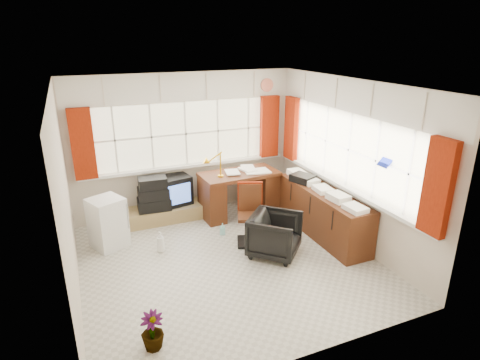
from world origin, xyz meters
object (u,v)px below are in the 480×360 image
Objects in this scene: desk at (239,191)px; crt_tv at (173,190)px; desk_lamp at (220,159)px; task_chair at (250,211)px; tv_bench at (163,214)px; credenza at (323,211)px; radiator at (251,209)px; office_chair at (275,235)px; mini_fridge at (108,223)px.

crt_tv is at bearing 161.78° from desk.
desk_lamp reaches higher than task_chair.
desk is 1.48× the size of task_chair.
credenza is at bearing -33.71° from tv_bench.
task_chair is 0.73m from radiator.
desk_lamp is 0.64× the size of office_chair.
crt_tv is at bearing 72.78° from office_chair.
credenza is at bearing -12.72° from task_chair.
task_chair reaches higher than tv_bench.
desk_lamp is 1.02m from radiator.
desk reaches higher than mini_fridge.
office_chair is 1.17m from radiator.
office_chair is at bearing -96.72° from radiator.
credenza reaches higher than crt_tv.
credenza is 3.06× the size of crt_tv.
radiator is 1.25m from credenza.
desk_lamp is 0.47× the size of task_chair.
tv_bench is 1.15m from mini_fridge.
desk is 0.76m from desk_lamp.
mini_fridge is (-1.18, -0.68, -0.11)m from crt_tv.
credenza is at bearing -53.24° from desk.
desk is 2.41× the size of radiator.
desk is at bearing 9.65° from desk_lamp.
desk reaches higher than crt_tv.
crt_tv is at bearing 147.70° from radiator.
crt_tv is at bearing 123.25° from task_chair.
tv_bench is (-1.40, 0.65, -0.11)m from radiator.
desk is 2.15× the size of crt_tv.
credenza is 3.37m from mini_fridge.
radiator is at bearing -1.60° from mini_fridge.
desk_lamp reaches higher than desk.
credenza reaches higher than office_chair.
desk_lamp is 1.69m from office_chair.
radiator is 1.42m from crt_tv.
radiator is 1.55m from tv_bench.
office_chair is 2.21m from tv_bench.
crt_tv is at bearing 24.60° from tv_bench.
task_chair is at bearing -18.09° from mini_fridge.
radiator is at bearing 135.08° from credenza.
desk reaches higher than radiator.
desk is at bearing 76.71° from task_chair.
radiator is at bearing 37.26° from office_chair.
radiator reaches higher than tv_bench.
credenza is (1.01, 0.28, 0.08)m from office_chair.
crt_tv is (-0.89, 1.36, 0.00)m from task_chair.
mini_fridge is (-2.07, 0.68, -0.11)m from task_chair.
task_chair is 2.18m from mini_fridge.
crt_tv is at bearing 29.96° from mini_fridge.
radiator is 0.74× the size of mini_fridge.
desk is at bearing -18.22° from crt_tv.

